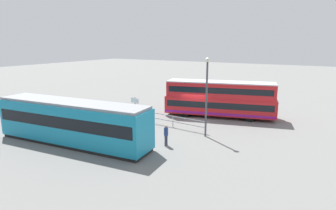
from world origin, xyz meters
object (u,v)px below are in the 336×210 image
(pedestrian_near_railing, at_px, (137,114))
(street_lamp, at_px, (207,91))
(pedestrian_crossing, at_px, (166,134))
(double_decker_bus, at_px, (220,99))
(info_sign, at_px, (135,105))
(tram_yellow, at_px, (72,122))

(pedestrian_near_railing, xyz_separation_m, street_lamp, (-7.27, 0.27, 2.96))
(pedestrian_crossing, distance_m, street_lamp, 4.92)
(pedestrian_near_railing, distance_m, street_lamp, 7.86)
(pedestrian_near_railing, height_order, pedestrian_crossing, pedestrian_crossing)
(double_decker_bus, xyz_separation_m, pedestrian_near_railing, (6.03, 6.43, -1.04))
(double_decker_bus, relative_size, street_lamp, 1.77)
(info_sign, bearing_deg, tram_yellow, 85.97)
(double_decker_bus, height_order, street_lamp, street_lamp)
(pedestrian_crossing, bearing_deg, pedestrian_near_railing, -34.82)
(pedestrian_near_railing, bearing_deg, double_decker_bus, -133.14)
(tram_yellow, bearing_deg, pedestrian_near_railing, -98.39)
(double_decker_bus, distance_m, pedestrian_near_railing, 8.87)
(info_sign, xyz_separation_m, street_lamp, (-7.79, 0.64, 2.10))
(tram_yellow, relative_size, info_sign, 5.25)
(pedestrian_crossing, bearing_deg, double_decker_bus, -92.78)
(double_decker_bus, relative_size, pedestrian_near_railing, 7.37)
(tram_yellow, relative_size, street_lamp, 2.02)
(tram_yellow, xyz_separation_m, street_lamp, (-8.31, -6.76, 2.11))
(tram_yellow, relative_size, pedestrian_near_railing, 8.40)
(pedestrian_crossing, bearing_deg, street_lamp, -116.05)
(double_decker_bus, relative_size, pedestrian_crossing, 6.99)
(street_lamp, bearing_deg, pedestrian_near_railing, -2.14)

